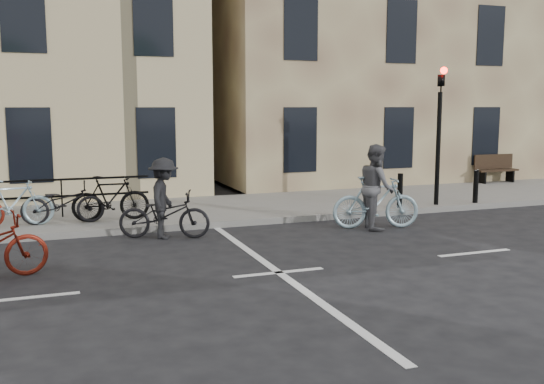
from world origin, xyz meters
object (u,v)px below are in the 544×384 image
object	(u,v)px
traffic_light	(439,119)
cyclist_dark	(164,207)
cyclist_grey	(376,195)
bench	(495,167)

from	to	relation	value
traffic_light	cyclist_dark	world-z (taller)	traffic_light
cyclist_dark	cyclist_grey	bearing A→B (deg)	-77.72
cyclist_grey	cyclist_dark	xyz separation A→B (m)	(-4.72, 0.64, -0.11)
bench	cyclist_grey	world-z (taller)	cyclist_grey
traffic_light	cyclist_dark	distance (m)	7.78
traffic_light	cyclist_dark	bearing A→B (deg)	-172.66
bench	traffic_light	bearing A→B (deg)	-144.75
traffic_light	bench	world-z (taller)	traffic_light
traffic_light	cyclist_grey	world-z (taller)	traffic_light
traffic_light	bench	bearing A→B (deg)	35.25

